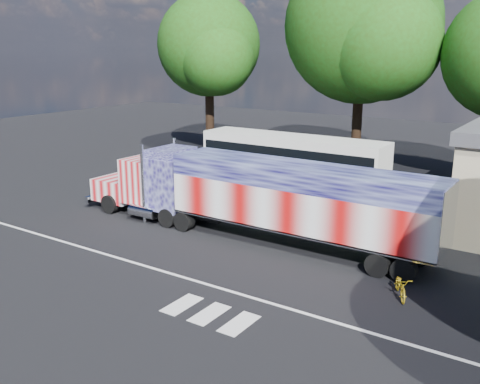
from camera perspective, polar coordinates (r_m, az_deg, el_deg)
The scene contains 8 objects.
ground at distance 24.06m, azimuth -4.00°, elevation -5.91°, with size 100.00×100.00×0.00m, color black.
lane_markings at distance 20.38m, azimuth -6.72°, elevation -9.97°, with size 30.00×2.67×0.01m.
semi_truck at distance 24.53m, azimuth 1.59°, elevation -0.35°, with size 18.98×3.00×4.05m.
coach_bus at distance 33.27m, azimuth 5.57°, elevation 3.13°, with size 11.83×2.75×3.44m.
woman at distance 29.86m, azimuth -13.90°, elevation -0.57°, with size 0.58×0.38×1.58m, color slate.
bicycle at distance 20.11m, azimuth 16.78°, elevation -9.60°, with size 0.55×1.59×0.84m, color gold.
tree_nw_a at distance 43.66m, azimuth -3.24°, elevation 15.33°, with size 8.50×8.09×12.98m.
tree_n_mid at distance 39.18m, azimuth 13.13°, elevation 16.82°, with size 11.20×10.67×15.48m.
Camera 1 is at (13.87, -17.70, 8.55)m, focal length 40.00 mm.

